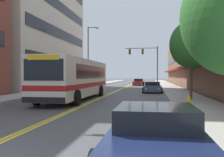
{
  "coord_description": "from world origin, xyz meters",
  "views": [
    {
      "loc": [
        4.27,
        -4.12,
        1.88
      ],
      "look_at": [
        -0.12,
        23.26,
        1.55
      ],
      "focal_mm": 40.0,
      "sensor_mm": 36.0,
      "label": 1
    }
  ],
  "objects_px": {
    "city_bus": "(76,77)",
    "car_navy_parked_right_foreground": "(156,138)",
    "street_lamp_left_far": "(89,53)",
    "street_tree_right_mid": "(191,45)",
    "car_red_moving_lead": "(139,82)",
    "fire_hydrant": "(189,105)",
    "car_slate_blue_parked_right_mid": "(152,87)",
    "traffic_signal_mast": "(147,58)",
    "car_silver_parked_left_near": "(84,86)"
  },
  "relations": [
    {
      "from": "city_bus",
      "to": "car_silver_parked_left_near",
      "type": "distance_m",
      "value": 12.46
    },
    {
      "from": "city_bus",
      "to": "car_navy_parked_right_foreground",
      "type": "xyz_separation_m",
      "value": [
        5.98,
        -13.69,
        -1.16
      ]
    },
    {
      "from": "city_bus",
      "to": "car_red_moving_lead",
      "type": "height_order",
      "value": "city_bus"
    },
    {
      "from": "car_silver_parked_left_near",
      "to": "car_slate_blue_parked_right_mid",
      "type": "relative_size",
      "value": 1.14
    },
    {
      "from": "street_tree_right_mid",
      "to": "fire_hydrant",
      "type": "xyz_separation_m",
      "value": [
        -1.12,
        -6.66,
        -3.57
      ]
    },
    {
      "from": "car_navy_parked_right_foreground",
      "to": "street_lamp_left_far",
      "type": "relative_size",
      "value": 0.46
    },
    {
      "from": "car_silver_parked_left_near",
      "to": "street_tree_right_mid",
      "type": "relative_size",
      "value": 0.87
    },
    {
      "from": "city_bus",
      "to": "fire_hydrant",
      "type": "bearing_deg",
      "value": -42.91
    },
    {
      "from": "city_bus",
      "to": "fire_hydrant",
      "type": "relative_size",
      "value": 15.88
    },
    {
      "from": "car_navy_parked_right_foreground",
      "to": "traffic_signal_mast",
      "type": "distance_m",
      "value": 38.25
    },
    {
      "from": "traffic_signal_mast",
      "to": "street_lamp_left_far",
      "type": "xyz_separation_m",
      "value": [
        -8.46,
        -6.44,
        0.44
      ]
    },
    {
      "from": "car_silver_parked_left_near",
      "to": "street_tree_right_mid",
      "type": "height_order",
      "value": "street_tree_right_mid"
    },
    {
      "from": "car_red_moving_lead",
      "to": "car_navy_parked_right_foreground",
      "type": "bearing_deg",
      "value": -86.53
    },
    {
      "from": "city_bus",
      "to": "street_tree_right_mid",
      "type": "bearing_deg",
      "value": -2.52
    },
    {
      "from": "car_red_moving_lead",
      "to": "street_lamp_left_far",
      "type": "height_order",
      "value": "street_lamp_left_far"
    },
    {
      "from": "city_bus",
      "to": "street_lamp_left_far",
      "type": "height_order",
      "value": "street_lamp_left_far"
    },
    {
      "from": "traffic_signal_mast",
      "to": "street_lamp_left_far",
      "type": "height_order",
      "value": "street_lamp_left_far"
    },
    {
      "from": "street_lamp_left_far",
      "to": "car_navy_parked_right_foreground",
      "type": "bearing_deg",
      "value": -73.31
    },
    {
      "from": "car_navy_parked_right_foreground",
      "to": "car_red_moving_lead",
      "type": "distance_m",
      "value": 42.96
    },
    {
      "from": "car_slate_blue_parked_right_mid",
      "to": "traffic_signal_mast",
      "type": "xyz_separation_m",
      "value": [
        -0.97,
        15.12,
        4.37
      ]
    },
    {
      "from": "city_bus",
      "to": "street_tree_right_mid",
      "type": "xyz_separation_m",
      "value": [
        8.69,
        -0.38,
        2.36
      ]
    },
    {
      "from": "traffic_signal_mast",
      "to": "fire_hydrant",
      "type": "relative_size",
      "value": 9.27
    },
    {
      "from": "street_tree_right_mid",
      "to": "car_silver_parked_left_near",
      "type": "bearing_deg",
      "value": 132.44
    },
    {
      "from": "car_navy_parked_right_foreground",
      "to": "fire_hydrant",
      "type": "distance_m",
      "value": 6.84
    },
    {
      "from": "car_navy_parked_right_foreground",
      "to": "car_slate_blue_parked_right_mid",
      "type": "bearing_deg",
      "value": 90.08
    },
    {
      "from": "street_lamp_left_far",
      "to": "street_tree_right_mid",
      "type": "xyz_separation_m",
      "value": [
        12.17,
        -18.25,
        -1.26
      ]
    },
    {
      "from": "city_bus",
      "to": "car_silver_parked_left_near",
      "type": "xyz_separation_m",
      "value": [
        -2.73,
        12.1,
        -1.14
      ]
    },
    {
      "from": "city_bus",
      "to": "traffic_signal_mast",
      "type": "xyz_separation_m",
      "value": [
        4.98,
        24.3,
        3.19
      ]
    },
    {
      "from": "street_tree_right_mid",
      "to": "fire_hydrant",
      "type": "relative_size",
      "value": 7.53
    },
    {
      "from": "car_red_moving_lead",
      "to": "city_bus",
      "type": "bearing_deg",
      "value": -96.6
    },
    {
      "from": "traffic_signal_mast",
      "to": "street_tree_right_mid",
      "type": "xyz_separation_m",
      "value": [
        3.71,
        -24.68,
        -0.83
      ]
    },
    {
      "from": "street_lamp_left_far",
      "to": "street_tree_right_mid",
      "type": "relative_size",
      "value": 1.65
    },
    {
      "from": "car_navy_parked_right_foreground",
      "to": "street_lamp_left_far",
      "type": "distance_m",
      "value": 33.29
    },
    {
      "from": "car_silver_parked_left_near",
      "to": "car_navy_parked_right_foreground",
      "type": "relative_size",
      "value": 1.14
    },
    {
      "from": "car_silver_parked_left_near",
      "to": "car_navy_parked_right_foreground",
      "type": "bearing_deg",
      "value": -71.35
    },
    {
      "from": "car_slate_blue_parked_right_mid",
      "to": "car_red_moving_lead",
      "type": "relative_size",
      "value": 0.91
    },
    {
      "from": "city_bus",
      "to": "traffic_signal_mast",
      "type": "distance_m",
      "value": 25.01
    },
    {
      "from": "car_slate_blue_parked_right_mid",
      "to": "car_red_moving_lead",
      "type": "distance_m",
      "value": 20.16
    },
    {
      "from": "car_red_moving_lead",
      "to": "street_tree_right_mid",
      "type": "distance_m",
      "value": 30.24
    },
    {
      "from": "city_bus",
      "to": "car_slate_blue_parked_right_mid",
      "type": "bearing_deg",
      "value": 57.07
    },
    {
      "from": "car_slate_blue_parked_right_mid",
      "to": "fire_hydrant",
      "type": "relative_size",
      "value": 5.73
    },
    {
      "from": "car_red_moving_lead",
      "to": "traffic_signal_mast",
      "type": "distance_m",
      "value": 6.71
    },
    {
      "from": "car_red_moving_lead",
      "to": "street_lamp_left_far",
      "type": "relative_size",
      "value": 0.51
    },
    {
      "from": "traffic_signal_mast",
      "to": "street_lamp_left_far",
      "type": "distance_m",
      "value": 10.64
    },
    {
      "from": "car_slate_blue_parked_right_mid",
      "to": "street_tree_right_mid",
      "type": "bearing_deg",
      "value": -74.04
    },
    {
      "from": "traffic_signal_mast",
      "to": "car_slate_blue_parked_right_mid",
      "type": "bearing_deg",
      "value": -86.33
    },
    {
      "from": "car_slate_blue_parked_right_mid",
      "to": "traffic_signal_mast",
      "type": "distance_m",
      "value": 15.76
    },
    {
      "from": "car_silver_parked_left_near",
      "to": "fire_hydrant",
      "type": "relative_size",
      "value": 6.52
    },
    {
      "from": "city_bus",
      "to": "car_silver_parked_left_near",
      "type": "relative_size",
      "value": 2.44
    },
    {
      "from": "city_bus",
      "to": "street_lamp_left_far",
      "type": "relative_size",
      "value": 1.28
    }
  ]
}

